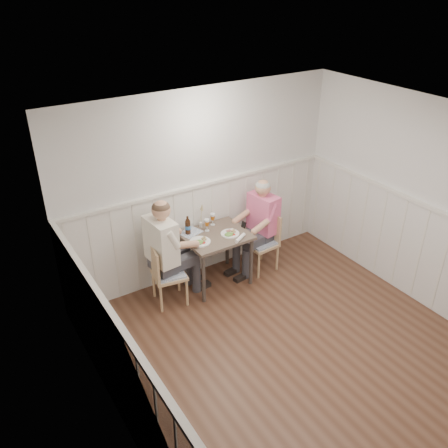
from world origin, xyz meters
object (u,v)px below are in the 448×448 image
at_px(dining_table, 216,241).
at_px(chair_left, 165,273).
at_px(grass_vase, 201,217).
at_px(man_in_pink, 260,231).
at_px(chair_right, 264,240).
at_px(diner_cream, 165,259).
at_px(beer_bottle, 188,226).

xyz_separation_m(dining_table, chair_left, (-0.79, -0.05, -0.18)).
bearing_deg(dining_table, grass_vase, 103.28).
distance_m(man_in_pink, grass_vase, 0.92).
xyz_separation_m(chair_right, man_in_pink, (-0.01, 0.08, 0.11)).
bearing_deg(diner_cream, grass_vase, 21.53).
distance_m(chair_left, grass_vase, 0.91).
bearing_deg(chair_right, beer_bottle, 165.51).
height_order(dining_table, man_in_pink, man_in_pink).
xyz_separation_m(man_in_pink, grass_vase, (-0.81, 0.27, 0.33)).
bearing_deg(dining_table, beer_bottle, 145.20).
bearing_deg(grass_vase, dining_table, -76.72).
bearing_deg(dining_table, chair_right, -4.71).
height_order(chair_right, grass_vase, grass_vase).
relative_size(chair_right, beer_bottle, 3.27).
height_order(dining_table, diner_cream, diner_cream).
height_order(chair_right, beer_bottle, beer_bottle).
relative_size(chair_left, diner_cream, 0.58).
bearing_deg(man_in_pink, dining_table, -178.83).
bearing_deg(grass_vase, diner_cream, -158.47).
xyz_separation_m(dining_table, man_in_pink, (0.75, 0.02, -0.07)).
xyz_separation_m(chair_left, grass_vase, (0.72, 0.33, 0.45)).
height_order(dining_table, grass_vase, grass_vase).
distance_m(chair_right, chair_left, 1.54).
height_order(dining_table, beer_bottle, beer_bottle).
bearing_deg(grass_vase, man_in_pink, -18.21).
xyz_separation_m(man_in_pink, diner_cream, (-1.49, 0.00, 0.03)).
bearing_deg(chair_right, diner_cream, 176.94).
relative_size(chair_right, diner_cream, 0.58).
xyz_separation_m(dining_table, diner_cream, (-0.74, 0.02, -0.03)).
height_order(beer_bottle, grass_vase, grass_vase).
bearing_deg(dining_table, chair_left, -176.51).
height_order(chair_left, diner_cream, diner_cream).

